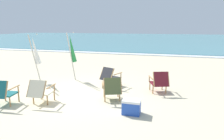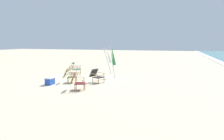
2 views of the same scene
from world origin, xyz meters
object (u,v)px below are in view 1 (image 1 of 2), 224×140
at_px(beach_chair_front_right, 41,91).
at_px(umbrella_furled_green, 72,49).
at_px(umbrella_furled_white, 35,51).
at_px(beach_chair_far_center, 3,92).
at_px(beach_chair_front_left, 159,81).
at_px(beach_chair_back_right, 110,76).
at_px(beach_chair_back_left, 112,88).
at_px(cooler_box, 131,107).

bearing_deg(beach_chair_front_right, umbrella_furled_green, 95.89).
relative_size(umbrella_furled_white, umbrella_furled_green, 0.98).
bearing_deg(beach_chair_far_center, beach_chair_front_left, 28.73).
bearing_deg(umbrella_furled_white, beach_chair_back_right, 5.06).
height_order(beach_chair_far_center, beach_chair_front_left, beach_chair_far_center).
relative_size(beach_chair_back_right, beach_chair_front_right, 1.16).
bearing_deg(umbrella_furled_green, beach_chair_back_left, -39.81).
relative_size(beach_chair_back_right, beach_chair_far_center, 1.13).
relative_size(beach_chair_back_left, beach_chair_front_right, 1.12).
distance_m(beach_chair_far_center, cooler_box, 3.80).
bearing_deg(umbrella_furled_white, umbrella_furled_green, 29.93).
xyz_separation_m(umbrella_furled_white, umbrella_furled_green, (1.27, 0.73, 0.03)).
bearing_deg(cooler_box, umbrella_furled_green, 138.81).
height_order(beach_chair_back_left, beach_chair_front_left, beach_chair_front_left).
relative_size(beach_chair_back_left, cooler_box, 1.81).
distance_m(beach_chair_front_left, beach_chair_front_right, 3.97).
height_order(beach_chair_far_center, beach_chair_front_right, beach_chair_far_center).
bearing_deg(beach_chair_back_left, beach_chair_back_right, 108.50).
xyz_separation_m(beach_chair_back_right, beach_chair_far_center, (-2.52, -2.69, 0.01)).
height_order(beach_chair_back_left, beach_chair_front_right, beach_chair_back_left).
bearing_deg(beach_chair_far_center, umbrella_furled_white, 103.16).
height_order(beach_chair_back_right, beach_chair_far_center, beach_chair_far_center).
bearing_deg(beach_chair_far_center, beach_chair_back_left, 22.13).
height_order(beach_chair_far_center, beach_chair_back_left, beach_chair_far_center).
height_order(beach_chair_back_right, umbrella_furled_white, umbrella_furled_white).
bearing_deg(umbrella_furled_green, beach_chair_front_left, -11.12).
xyz_separation_m(beach_chair_front_right, umbrella_furled_green, (-0.28, 2.74, 0.95)).
bearing_deg(beach_chair_front_left, beach_chair_back_right, 171.87).
bearing_deg(umbrella_furled_white, beach_chair_front_left, 0.04).
relative_size(beach_chair_far_center, beach_chair_back_left, 0.92).
bearing_deg(umbrella_furled_white, beach_chair_front_right, -52.23).
bearing_deg(beach_chair_front_right, beach_chair_far_center, -157.51).
bearing_deg(beach_chair_back_left, cooler_box, -45.08).
bearing_deg(beach_chair_back_right, beach_chair_front_right, -123.95).
bearing_deg(umbrella_furled_green, cooler_box, -41.19).
relative_size(beach_chair_far_center, beach_chair_front_left, 0.95).
height_order(beach_chair_back_right, umbrella_furled_green, umbrella_furled_green).
distance_m(beach_chair_front_left, umbrella_furled_green, 3.89).
distance_m(beach_chair_far_center, umbrella_furled_green, 3.36).
relative_size(beach_chair_front_right, umbrella_furled_green, 0.38).
distance_m(beach_chair_far_center, beach_chair_front_left, 5.03).
distance_m(beach_chair_back_left, umbrella_furled_green, 3.15).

